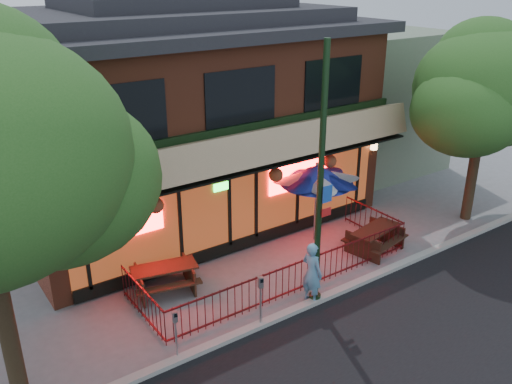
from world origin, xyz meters
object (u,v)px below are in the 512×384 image
at_px(parking_meter_near, 261,293).
at_px(parking_meter_far, 176,327).
at_px(street_light, 320,195).
at_px(patio_umbrella, 317,174).
at_px(street_tree_right, 486,82).
at_px(picnic_table_left, 164,275).
at_px(pedestrian, 312,273).
at_px(picnic_table_right, 375,236).

relative_size(parking_meter_near, parking_meter_far, 1.10).
relative_size(street_light, patio_umbrella, 2.56).
relative_size(street_tree_right, picnic_table_left, 3.36).
bearing_deg(parking_meter_near, picnic_table_left, 113.52).
bearing_deg(picnic_table_left, parking_meter_far, -110.78).
relative_size(street_light, parking_meter_near, 4.84).
height_order(street_tree_right, parking_meter_far, street_tree_right).
height_order(pedestrian, parking_meter_near, pedestrian).
xyz_separation_m(picnic_table_right, parking_meter_near, (-5.35, -1.18, 0.47)).
bearing_deg(street_tree_right, patio_umbrella, 162.28).
height_order(patio_umbrella, pedestrian, patio_umbrella).
bearing_deg(street_light, street_tree_right, 7.01).
relative_size(pedestrian, parking_meter_far, 1.36).
distance_m(patio_umbrella, parking_meter_far, 7.28).
bearing_deg(picnic_table_right, street_light, -162.32).
distance_m(patio_umbrella, parking_meter_near, 5.31).
distance_m(street_tree_right, patio_umbrella, 6.51).
xyz_separation_m(street_light, pedestrian, (-0.10, 0.05, -2.25)).
distance_m(patio_umbrella, pedestrian, 3.97).
height_order(patio_umbrella, parking_meter_near, patio_umbrella).
height_order(picnic_table_left, pedestrian, pedestrian).
height_order(street_tree_right, patio_umbrella, street_tree_right).
height_order(street_tree_right, picnic_table_left, street_tree_right).
bearing_deg(patio_umbrella, picnic_table_right, -57.20).
relative_size(patio_umbrella, parking_meter_near, 1.89).
xyz_separation_m(patio_umbrella, pedestrian, (-2.47, -2.75, -1.44)).
bearing_deg(patio_umbrella, pedestrian, -131.89).
bearing_deg(parking_meter_far, patio_umbrella, 23.10).
height_order(street_tree_right, picnic_table_right, street_tree_right).
distance_m(street_tree_right, picnic_table_right, 6.39).
distance_m(street_tree_right, picnic_table_left, 12.17).
relative_size(picnic_table_right, parking_meter_far, 1.55).
relative_size(street_light, parking_meter_far, 5.31).
distance_m(picnic_table_left, pedestrian, 4.11).
xyz_separation_m(street_tree_right, picnic_table_left, (-11.18, 1.81, -4.45)).
relative_size(picnic_table_left, patio_umbrella, 0.76).
height_order(street_tree_right, pedestrian, street_tree_right).
relative_size(street_light, picnic_table_left, 3.35).
bearing_deg(picnic_table_left, pedestrian, -42.16).
distance_m(picnic_table_right, patio_umbrella, 2.73).
bearing_deg(patio_umbrella, street_tree_right, -17.72).
bearing_deg(picnic_table_left, picnic_table_right, -14.45).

